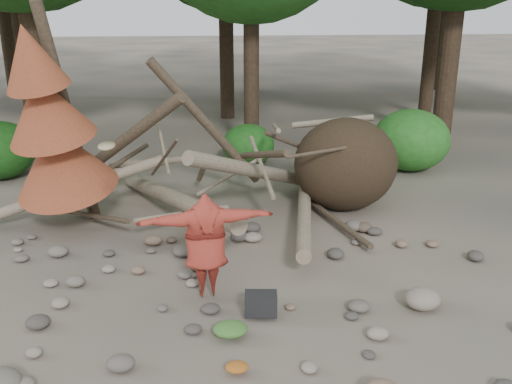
{
  "coord_description": "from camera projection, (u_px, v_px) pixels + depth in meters",
  "views": [
    {
      "loc": [
        -0.32,
        -7.07,
        4.38
      ],
      "look_at": [
        0.44,
        1.5,
        1.4
      ],
      "focal_mm": 40.0,
      "sensor_mm": 36.0,
      "label": 1
    }
  ],
  "objects": [
    {
      "name": "ground",
      "position": [
        234.0,
        320.0,
        8.12
      ],
      "size": [
        120.0,
        120.0,
        0.0
      ],
      "primitive_type": "plane",
      "color": "#514C44",
      "rests_on": "ground"
    },
    {
      "name": "deadfall_pile",
      "position": [
        319.0,
        168.0,
        11.96
      ],
      "size": [
        8.55,
        5.24,
        3.3
      ],
      "color": "#332619",
      "rests_on": "ground"
    },
    {
      "name": "dead_conifer",
      "position": [
        52.0,
        127.0,
        10.34
      ],
      "size": [
        2.06,
        2.16,
        4.35
      ],
      "color": "#4C3F30",
      "rests_on": "ground"
    },
    {
      "name": "bush_mid",
      "position": [
        248.0,
        145.0,
        15.34
      ],
      "size": [
        1.4,
        1.4,
        1.12
      ],
      "primitive_type": "ellipsoid",
      "color": "#21611C",
      "rests_on": "ground"
    },
    {
      "name": "bush_right",
      "position": [
        411.0,
        140.0,
        14.86
      ],
      "size": [
        2.0,
        2.0,
        1.6
      ],
      "primitive_type": "ellipsoid",
      "color": "#2B7324",
      "rests_on": "ground"
    },
    {
      "name": "frisbee_thrower",
      "position": [
        206.0,
        245.0,
        8.42
      ],
      "size": [
        2.58,
        1.02,
        2.28
      ],
      "color": "maroon",
      "rests_on": "ground"
    },
    {
      "name": "backpack",
      "position": [
        261.0,
        307.0,
        8.15
      ],
      "size": [
        0.49,
        0.35,
        0.31
      ],
      "primitive_type": "cube",
      "rotation": [
        0.0,
        0.0,
        -0.09
      ],
      "color": "black",
      "rests_on": "ground"
    },
    {
      "name": "cloth_green",
      "position": [
        230.0,
        332.0,
        7.66
      ],
      "size": [
        0.47,
        0.39,
        0.18
      ],
      "primitive_type": "ellipsoid",
      "color": "#3A692A",
      "rests_on": "ground"
    },
    {
      "name": "cloth_orange",
      "position": [
        237.0,
        371.0,
        6.94
      ],
      "size": [
        0.29,
        0.24,
        0.1
      ],
      "primitive_type": "ellipsoid",
      "color": "#9F551B",
      "rests_on": "ground"
    },
    {
      "name": "boulder_mid_right",
      "position": [
        422.0,
        299.0,
        8.37
      ],
      "size": [
        0.53,
        0.47,
        0.32
      ],
      "primitive_type": "ellipsoid",
      "color": "gray",
      "rests_on": "ground"
    }
  ]
}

